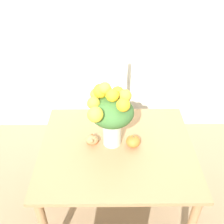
% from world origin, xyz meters
% --- Properties ---
extents(ground_plane, '(12.00, 12.00, 0.00)m').
position_xyz_m(ground_plane, '(0.00, 0.00, 0.00)').
color(ground_plane, '#8E7556').
extents(wall_back, '(8.00, 0.06, 2.70)m').
position_xyz_m(wall_back, '(0.00, 1.20, 1.35)').
color(wall_back, silver).
rests_on(wall_back, ground_plane).
extents(dining_table, '(1.13, 0.96, 0.74)m').
position_xyz_m(dining_table, '(0.00, 0.00, 0.63)').
color(dining_table, '#9E754C').
rests_on(dining_table, ground_plane).
extents(flower_vase, '(0.32, 0.37, 0.48)m').
position_xyz_m(flower_vase, '(-0.05, 0.06, 1.02)').
color(flower_vase, '#B2CCBC').
rests_on(flower_vase, dining_table).
extents(pumpkin, '(0.11, 0.11, 0.10)m').
position_xyz_m(pumpkin, '(0.12, 0.01, 0.78)').
color(pumpkin, orange).
rests_on(pumpkin, dining_table).
extents(turkey_figurine, '(0.10, 0.13, 0.08)m').
position_xyz_m(turkey_figurine, '(-0.18, 0.05, 0.77)').
color(turkey_figurine, '#A87A4C').
rests_on(turkey_figurine, dining_table).
extents(dining_chair_near_window, '(0.44, 0.44, 0.99)m').
position_xyz_m(dining_chair_near_window, '(-0.07, 0.86, 0.50)').
color(dining_chair_near_window, white).
rests_on(dining_chair_near_window, ground_plane).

